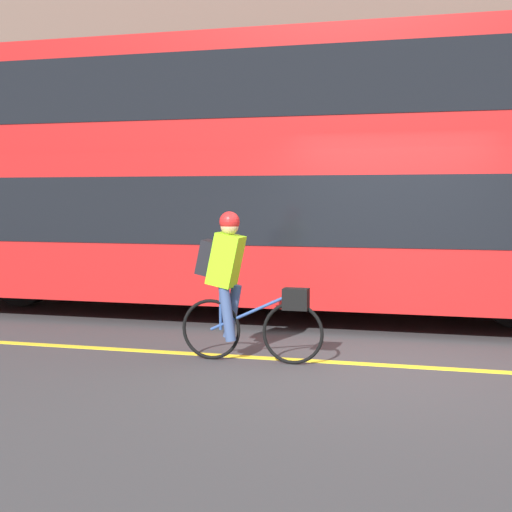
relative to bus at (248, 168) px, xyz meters
name	(u,v)px	position (x,y,z in m)	size (l,w,h in m)	color
ground_plane	(377,365)	(2.10, -2.65, -2.13)	(80.00, 80.00, 0.00)	#38383A
road_center_line	(377,365)	(2.10, -2.64, -2.12)	(50.00, 0.14, 0.01)	yellow
sidewalk_curb	(406,290)	(2.10, 3.02, -2.07)	(60.00, 2.50, 0.12)	gray
building_facade	(414,43)	(2.10, 4.42, 2.54)	(60.00, 0.30, 9.34)	brown
bus	(248,168)	(0.00, 0.00, 0.00)	(11.94, 2.45, 3.83)	black
cyclist_on_bike	(236,280)	(0.65, -2.83, -1.28)	(1.53, 0.32, 1.57)	black
trash_bin	(138,255)	(-3.02, 2.90, -1.54)	(0.56, 0.56, 0.93)	#515156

